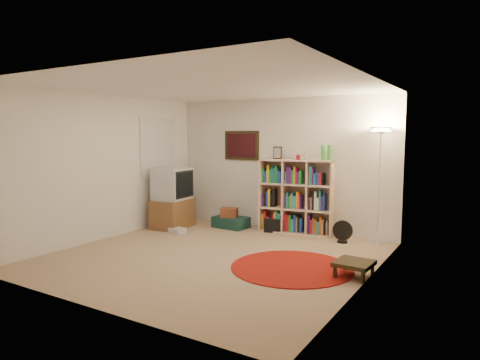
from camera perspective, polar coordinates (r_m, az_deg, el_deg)
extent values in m
cube|color=#A07F5D|center=(6.52, -3.55, -10.18)|extent=(4.50, 4.50, 0.02)
cube|color=white|center=(6.30, -3.70, 12.41)|extent=(4.50, 4.50, 0.02)
cube|color=silver|center=(8.24, 5.41, 2.11)|extent=(4.50, 0.02, 2.50)
cube|color=silver|center=(4.63, -19.85, -1.25)|extent=(4.50, 0.02, 2.50)
cube|color=silver|center=(7.80, -17.38, 1.64)|extent=(0.02, 4.50, 2.50)
cube|color=silver|center=(5.33, 16.73, -0.23)|extent=(0.02, 4.50, 2.50)
cube|color=black|center=(8.60, 0.23, 4.63)|extent=(0.78, 0.04, 0.58)
cube|color=#420D14|center=(8.58, 0.16, 4.63)|extent=(0.66, 0.01, 0.46)
cube|color=white|center=(8.68, -10.87, 4.21)|extent=(0.03, 1.00, 1.20)
cube|color=beige|center=(7.60, 17.99, 1.14)|extent=(0.08, 0.01, 0.12)
cube|color=beige|center=(8.05, 7.51, -6.91)|extent=(1.40, 0.53, 0.03)
cube|color=beige|center=(7.86, 7.64, 2.61)|extent=(1.40, 0.53, 0.03)
cube|color=beige|center=(8.15, 3.10, -1.94)|extent=(0.07, 0.39, 1.36)
cube|color=beige|center=(7.76, 12.27, -2.47)|extent=(0.07, 0.39, 1.36)
cube|color=beige|center=(8.10, 7.97, -2.03)|extent=(1.36, 0.17, 1.36)
cube|color=beige|center=(8.00, 6.02, -2.11)|extent=(0.07, 0.37, 1.30)
cube|color=beige|center=(7.86, 9.15, -2.30)|extent=(0.07, 0.37, 1.30)
cube|color=beige|center=(7.96, 7.55, -3.82)|extent=(1.34, 0.51, 0.03)
cube|color=beige|center=(7.90, 7.60, -0.58)|extent=(1.34, 0.51, 0.03)
cube|color=gold|center=(8.19, 3.21, -5.45)|extent=(0.06, 0.16, 0.29)
cube|color=#B51926|center=(8.16, 3.50, -5.29)|extent=(0.05, 0.16, 0.35)
cube|color=#CF5819|center=(8.16, 3.77, -5.70)|extent=(0.06, 0.16, 0.24)
cube|color=#471967|center=(8.15, 4.05, -5.72)|extent=(0.05, 0.16, 0.24)
cube|color=#CF5819|center=(8.13, 4.30, -5.81)|extent=(0.05, 0.16, 0.22)
cube|color=#B51926|center=(8.11, 4.53, -5.58)|extent=(0.05, 0.16, 0.29)
cube|color=gold|center=(8.10, 4.79, -5.43)|extent=(0.05, 0.16, 0.34)
cube|color=teal|center=(8.08, 5.08, -5.42)|extent=(0.06, 0.16, 0.35)
cube|color=teal|center=(8.07, 5.37, -5.55)|extent=(0.06, 0.16, 0.32)
cube|color=#471967|center=(8.12, 3.23, -2.67)|extent=(0.06, 0.16, 0.22)
cube|color=black|center=(8.10, 3.53, -2.62)|extent=(0.06, 0.16, 0.24)
cube|color=#193E9B|center=(8.08, 3.79, -2.49)|extent=(0.05, 0.16, 0.28)
cube|color=gold|center=(8.06, 4.06, -2.35)|extent=(0.05, 0.16, 0.33)
cube|color=black|center=(8.05, 4.35, -2.64)|extent=(0.06, 0.16, 0.25)
cube|color=black|center=(8.03, 4.67, -2.35)|extent=(0.06, 0.16, 0.34)
cube|color=#19812B|center=(8.06, 3.25, 0.60)|extent=(0.06, 0.16, 0.27)
cube|color=#193E9B|center=(8.04, 3.58, 0.41)|extent=(0.07, 0.16, 0.22)
cube|color=gold|center=(8.02, 3.90, 0.81)|extent=(0.06, 0.16, 0.34)
cube|color=#19812B|center=(8.01, 4.21, 0.51)|extent=(0.06, 0.16, 0.26)
cube|color=#193E9B|center=(7.99, 4.48, 0.68)|extent=(0.04, 0.16, 0.31)
cube|color=#19812B|center=(7.98, 4.68, 0.57)|extent=(0.04, 0.16, 0.28)
cube|color=#19812B|center=(7.96, 4.95, 0.73)|extent=(0.06, 0.16, 0.33)
cube|color=#193E9B|center=(7.95, 5.22, 0.51)|extent=(0.04, 0.16, 0.27)
cube|color=#193E9B|center=(7.94, 5.47, 0.35)|extent=(0.06, 0.16, 0.23)
cube|color=#B51926|center=(8.03, 6.22, -5.57)|extent=(0.06, 0.16, 0.33)
cube|color=#B51926|center=(8.02, 6.51, -5.69)|extent=(0.06, 0.16, 0.30)
cube|color=#19812B|center=(8.00, 6.82, -5.69)|extent=(0.06, 0.16, 0.31)
cube|color=teal|center=(8.00, 7.13, -5.98)|extent=(0.06, 0.16, 0.24)
cube|color=#193E9B|center=(7.97, 7.44, -5.73)|extent=(0.06, 0.16, 0.31)
cube|color=#8E6F4D|center=(7.97, 7.70, -5.87)|extent=(0.04, 0.16, 0.28)
cube|color=black|center=(7.95, 7.94, -5.77)|extent=(0.05, 0.16, 0.31)
cube|color=#193E9B|center=(7.95, 8.22, -5.97)|extent=(0.06, 0.16, 0.26)
cube|color=#471967|center=(7.96, 6.22, -2.82)|extent=(0.04, 0.16, 0.23)
cube|color=teal|center=(7.95, 6.45, -2.64)|extent=(0.05, 0.16, 0.29)
cube|color=#19812B|center=(7.94, 6.69, -2.90)|extent=(0.05, 0.16, 0.22)
cube|color=#8E6F4D|center=(7.93, 6.94, -2.77)|extent=(0.05, 0.16, 0.26)
cube|color=teal|center=(7.91, 7.15, -2.69)|extent=(0.04, 0.16, 0.28)
cube|color=teal|center=(7.91, 7.43, -2.90)|extent=(0.06, 0.16, 0.23)
cube|color=gold|center=(7.89, 7.72, -2.65)|extent=(0.04, 0.16, 0.31)
cube|color=#CF5819|center=(7.88, 7.94, -2.68)|extent=(0.05, 0.16, 0.30)
cube|color=#471967|center=(7.87, 8.17, -2.89)|extent=(0.04, 0.16, 0.25)
cube|color=teal|center=(7.91, 6.25, 0.34)|extent=(0.04, 0.16, 0.23)
cube|color=#471967|center=(7.89, 6.50, 0.64)|extent=(0.06, 0.16, 0.32)
cube|color=#471967|center=(7.88, 6.82, 0.57)|extent=(0.06, 0.16, 0.31)
cube|color=#19812B|center=(7.86, 7.14, 0.37)|extent=(0.05, 0.16, 0.25)
cube|color=gold|center=(7.85, 7.39, 0.63)|extent=(0.04, 0.16, 0.33)
cube|color=#B51926|center=(7.84, 7.61, 0.49)|extent=(0.05, 0.16, 0.29)
cube|color=#471967|center=(7.83, 7.86, 0.26)|extent=(0.05, 0.16, 0.23)
cube|color=#19812B|center=(7.82, 8.16, 0.32)|extent=(0.06, 0.16, 0.25)
cube|color=#471967|center=(7.90, 9.34, -5.81)|extent=(0.05, 0.16, 0.33)
cube|color=#B51926|center=(7.89, 9.60, -6.09)|extent=(0.05, 0.16, 0.26)
cube|color=#8E6F4D|center=(7.88, 9.84, -5.98)|extent=(0.04, 0.16, 0.29)
cube|color=#CF5819|center=(7.88, 10.12, -6.10)|extent=(0.06, 0.16, 0.26)
cube|color=teal|center=(7.87, 10.44, -6.25)|extent=(0.06, 0.16, 0.23)
cube|color=#CF5819|center=(7.85, 10.76, -5.95)|extent=(0.05, 0.16, 0.32)
cube|color=#8E6F4D|center=(7.84, 11.04, -6.14)|extent=(0.05, 0.16, 0.27)
cube|color=black|center=(7.84, 11.33, -6.37)|extent=(0.05, 0.16, 0.21)
cube|color=#8E6F4D|center=(7.83, 11.60, -6.26)|extent=(0.05, 0.16, 0.25)
cube|color=#471967|center=(7.83, 9.37, -3.05)|extent=(0.05, 0.16, 0.22)
cube|color=#8E6F4D|center=(7.82, 9.59, -3.05)|extent=(0.04, 0.16, 0.23)
cube|color=black|center=(7.80, 9.83, -2.76)|extent=(0.05, 0.16, 0.31)
cube|color=white|center=(7.79, 10.11, -2.69)|extent=(0.05, 0.16, 0.33)
cube|color=white|center=(7.79, 10.41, -3.11)|extent=(0.06, 0.16, 0.22)
cube|color=teal|center=(7.77, 10.70, -2.67)|extent=(0.05, 0.16, 0.35)
cube|color=#471967|center=(7.77, 10.95, -3.04)|extent=(0.05, 0.16, 0.25)
cube|color=#193E9B|center=(7.76, 11.21, -2.92)|extent=(0.05, 0.16, 0.29)
cube|color=teal|center=(7.76, 9.50, 0.57)|extent=(0.06, 0.16, 0.34)
cube|color=#471967|center=(7.75, 9.79, 0.46)|extent=(0.04, 0.16, 0.31)
cube|color=teal|center=(7.75, 10.00, 0.10)|extent=(0.04, 0.16, 0.22)
cube|color=#193E9B|center=(7.74, 10.22, 0.16)|extent=(0.05, 0.16, 0.24)
cube|color=#193E9B|center=(7.73, 10.45, 0.12)|extent=(0.04, 0.16, 0.23)
cube|color=#B51926|center=(7.72, 10.75, 0.12)|extent=(0.06, 0.16, 0.23)
cube|color=black|center=(7.71, 11.08, 0.09)|extent=(0.05, 0.16, 0.23)
cube|color=black|center=(8.00, 5.03, 3.64)|extent=(0.17, 0.04, 0.23)
cube|color=gray|center=(7.98, 4.99, 3.63)|extent=(0.13, 0.02, 0.18)
cylinder|color=#A80F16|center=(7.85, 7.78, 3.03)|extent=(0.09, 0.09, 0.09)
cylinder|color=white|center=(7.81, 8.87, 3.06)|extent=(0.08, 0.08, 0.11)
cylinder|color=green|center=(7.68, 11.03, 3.60)|extent=(0.09, 0.09, 0.27)
cylinder|color=green|center=(7.73, 11.86, 3.59)|extent=(0.09, 0.09, 0.27)
cylinder|color=white|center=(7.55, 17.83, -8.01)|extent=(0.38, 0.38, 0.03)
cylinder|color=white|center=(7.38, 18.05, -1.08)|extent=(0.03, 0.03, 1.80)
cone|color=white|center=(7.33, 18.29, 6.18)|extent=(0.46, 0.46, 0.15)
cylinder|color=#FFD88C|center=(7.33, 18.29, 6.22)|extent=(0.37, 0.37, 0.02)
cylinder|color=black|center=(7.49, 13.48, -8.01)|extent=(0.22, 0.22, 0.03)
cylinder|color=black|center=(7.47, 13.50, -7.39)|extent=(0.04, 0.04, 0.14)
cylinder|color=black|center=(7.42, 13.52, -6.54)|extent=(0.34, 0.17, 0.33)
cube|color=brown|center=(8.50, -8.93, -4.41)|extent=(0.63, 0.85, 0.56)
cube|color=silver|center=(8.41, -8.99, -0.47)|extent=(0.62, 0.72, 0.62)
cube|color=black|center=(8.25, -7.38, -0.57)|extent=(0.07, 0.58, 0.52)
cube|color=black|center=(8.25, -7.34, -0.57)|extent=(0.06, 0.51, 0.45)
cube|color=silver|center=(8.06, -8.34, -6.68)|extent=(0.31, 0.28, 0.09)
cube|color=#12322C|center=(8.42, -1.21, -5.64)|extent=(0.69, 0.47, 0.21)
cube|color=brown|center=(8.36, -1.45, -4.35)|extent=(0.38, 0.32, 0.18)
cube|color=black|center=(8.11, 4.63, -5.98)|extent=(0.43, 0.39, 0.25)
cylinder|color=white|center=(8.28, 4.55, -5.75)|extent=(0.14, 0.14, 0.24)
cylinder|color=maroon|center=(5.99, 6.91, -11.50)|extent=(1.67, 1.67, 0.01)
cube|color=black|center=(5.73, 14.97, -10.68)|extent=(0.48, 0.48, 0.05)
cube|color=black|center=(5.66, 12.55, -11.88)|extent=(0.04, 0.04, 0.16)
cube|color=black|center=(5.54, 16.09, -12.37)|extent=(0.04, 0.04, 0.16)
cube|color=black|center=(5.98, 13.89, -10.93)|extent=(0.04, 0.04, 0.16)
cube|color=black|center=(5.87, 17.25, -11.36)|extent=(0.04, 0.04, 0.16)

